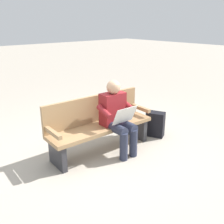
# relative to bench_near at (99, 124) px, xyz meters

# --- Properties ---
(ground_plane) EXTENTS (40.00, 40.00, 0.00)m
(ground_plane) POSITION_rel_bench_near_xyz_m (0.00, 0.07, -0.46)
(ground_plane) COLOR #A89E8E
(bench_near) EXTENTS (1.82, 0.56, 0.90)m
(bench_near) POSITION_rel_bench_near_xyz_m (0.00, 0.00, 0.00)
(bench_near) COLOR #9E7A51
(bench_near) RESTS_ON ground
(person_seated) EXTENTS (0.58, 0.59, 1.18)m
(person_seated) POSITION_rel_bench_near_xyz_m (-0.18, 0.24, 0.17)
(person_seated) COLOR maroon
(person_seated) RESTS_ON ground
(backpack) EXTENTS (0.32, 0.38, 0.47)m
(backpack) POSITION_rel_bench_near_xyz_m (-1.11, 0.27, -0.23)
(backpack) COLOR black
(backpack) RESTS_ON ground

